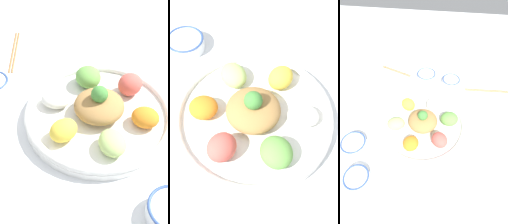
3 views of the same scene
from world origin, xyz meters
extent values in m
plane|color=white|center=(0.00, 0.00, 0.00)|extent=(2.40, 2.40, 0.00)
cylinder|color=white|center=(0.04, 0.01, 0.01)|extent=(0.40, 0.40, 0.02)
torus|color=white|center=(0.04, 0.01, 0.03)|extent=(0.40, 0.40, 0.02)
ellipsoid|color=yellow|center=(0.12, -0.08, 0.05)|extent=(0.10, 0.10, 0.05)
ellipsoid|color=#B7DB7A|center=(0.16, 0.04, 0.04)|extent=(0.09, 0.08, 0.05)
ellipsoid|color=orange|center=(0.07, 0.13, 0.04)|extent=(0.09, 0.09, 0.04)
ellipsoid|color=#E55B51|center=(-0.05, 0.10, 0.05)|extent=(0.10, 0.10, 0.06)
ellipsoid|color=#6BAD4C|center=(-0.09, -0.02, 0.05)|extent=(0.10, 0.09, 0.06)
ellipsoid|color=white|center=(0.00, -0.11, 0.04)|extent=(0.08, 0.10, 0.04)
ellipsoid|color=#AD7F47|center=(0.04, 0.01, 0.05)|extent=(0.14, 0.14, 0.06)
sphere|color=#478E3D|center=(0.04, 0.01, 0.09)|extent=(0.04, 0.04, 0.04)
cylinder|color=white|center=(0.33, 0.15, 0.02)|extent=(0.11, 0.11, 0.04)
torus|color=#38569E|center=(0.33, 0.15, 0.04)|extent=(0.11, 0.11, 0.01)
cylinder|color=#5B3319|center=(0.33, 0.15, 0.03)|extent=(0.09, 0.09, 0.00)
cube|color=white|center=(0.36, -0.20, 0.00)|extent=(0.07, 0.08, 0.01)
ellipsoid|color=white|center=(0.32, -0.15, 0.00)|extent=(0.06, 0.06, 0.01)
camera|label=1|loc=(0.63, -0.04, 0.63)|focal=50.00mm
camera|label=2|loc=(-0.36, 0.10, 0.69)|focal=50.00mm
camera|label=3|loc=(-0.03, 0.50, 0.76)|focal=30.00mm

